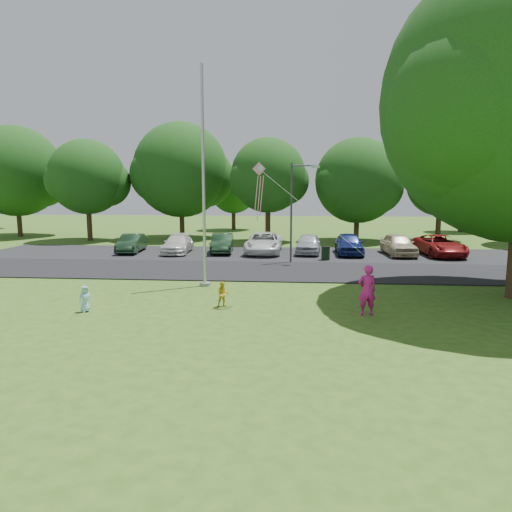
# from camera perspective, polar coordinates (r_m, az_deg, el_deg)

# --- Properties ---
(ground) EXTENTS (120.00, 120.00, 0.00)m
(ground) POSITION_cam_1_polar(r_m,az_deg,el_deg) (16.44, 2.36, -7.63)
(ground) COLOR #325A17
(ground) RESTS_ON ground
(park_road) EXTENTS (60.00, 6.00, 0.06)m
(park_road) POSITION_cam_1_polar(r_m,az_deg,el_deg) (25.20, 3.24, -1.89)
(park_road) COLOR black
(park_road) RESTS_ON ground
(parking_strip) EXTENTS (42.00, 7.00, 0.06)m
(parking_strip) POSITION_cam_1_polar(r_m,az_deg,el_deg) (31.61, 3.57, 0.23)
(parking_strip) COLOR black
(parking_strip) RESTS_ON ground
(flagpole) EXTENTS (0.50, 0.50, 10.00)m
(flagpole) POSITION_cam_1_polar(r_m,az_deg,el_deg) (21.19, -6.55, 7.36)
(flagpole) COLOR #B7BABF
(flagpole) RESTS_ON ground
(street_lamp) EXTENTS (1.70, 0.35, 6.04)m
(street_lamp) POSITION_cam_1_polar(r_m,az_deg,el_deg) (27.71, 4.93, 6.52)
(street_lamp) COLOR #3F3F44
(street_lamp) RESTS_ON ground
(trash_can) EXTENTS (0.57, 0.57, 0.90)m
(trash_can) POSITION_cam_1_polar(r_m,az_deg,el_deg) (29.14, 8.69, 0.29)
(trash_can) COLOR black
(trash_can) RESTS_ON ground
(tree_row) EXTENTS (64.35, 11.94, 10.88)m
(tree_row) POSITION_cam_1_polar(r_m,az_deg,el_deg) (40.03, 6.24, 10.08)
(tree_row) COLOR #332316
(tree_row) RESTS_ON ground
(horizon_trees) EXTENTS (77.46, 7.20, 7.02)m
(horizon_trees) POSITION_cam_1_polar(r_m,az_deg,el_deg) (49.77, 8.82, 8.09)
(horizon_trees) COLOR #332316
(horizon_trees) RESTS_ON ground
(parked_cars) EXTENTS (23.44, 5.44, 1.47)m
(parked_cars) POSITION_cam_1_polar(r_m,az_deg,el_deg) (31.60, 5.86, 1.53)
(parked_cars) COLOR black
(parked_cars) RESTS_ON ground
(woman) EXTENTS (0.73, 0.54, 1.84)m
(woman) POSITION_cam_1_polar(r_m,az_deg,el_deg) (16.94, 13.70, -4.18)
(woman) COLOR #C61A7C
(woman) RESTS_ON ground
(child_yellow) EXTENTS (0.57, 0.50, 1.00)m
(child_yellow) POSITION_cam_1_polar(r_m,az_deg,el_deg) (17.71, -4.15, -4.80)
(child_yellow) COLOR gold
(child_yellow) RESTS_ON ground
(child_blue) EXTENTS (0.56, 0.56, 0.98)m
(child_blue) POSITION_cam_1_polar(r_m,az_deg,el_deg) (18.12, -20.58, -5.04)
(child_blue) COLOR #9BD2ED
(child_blue) RESTS_ON ground
(kite) EXTENTS (4.27, 1.54, 3.47)m
(kite) POSITION_cam_1_polar(r_m,az_deg,el_deg) (17.63, 0.74, 9.12)
(kite) COLOR pink
(kite) RESTS_ON ground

